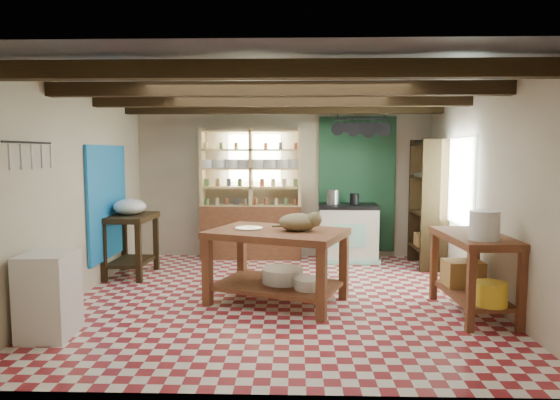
{
  "coord_description": "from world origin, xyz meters",
  "views": [
    {
      "loc": [
        0.18,
        -6.06,
        1.81
      ],
      "look_at": [
        -0.0,
        0.3,
        1.19
      ],
      "focal_mm": 32.0,
      "sensor_mm": 36.0,
      "label": 1
    }
  ],
  "objects_px": {
    "prep_table": "(131,245)",
    "white_cabinet": "(49,295)",
    "stove": "(348,233)",
    "cat": "(298,222)",
    "work_table": "(277,266)",
    "right_counter": "(473,274)"
  },
  "relations": [
    {
      "from": "prep_table",
      "to": "white_cabinet",
      "type": "xyz_separation_m",
      "value": [
        -0.02,
        -2.41,
        -0.04
      ]
    },
    {
      "from": "stove",
      "to": "cat",
      "type": "xyz_separation_m",
      "value": [
        -0.84,
        -2.37,
        0.51
      ]
    },
    {
      "from": "cat",
      "to": "work_table",
      "type": "bearing_deg",
      "value": -178.69
    },
    {
      "from": "work_table",
      "to": "prep_table",
      "type": "height_order",
      "value": "prep_table"
    },
    {
      "from": "work_table",
      "to": "white_cabinet",
      "type": "distance_m",
      "value": 2.5
    },
    {
      "from": "work_table",
      "to": "stove",
      "type": "xyz_separation_m",
      "value": [
        1.09,
        2.33,
        0.03
      ]
    },
    {
      "from": "work_table",
      "to": "cat",
      "type": "bearing_deg",
      "value": 11.31
    },
    {
      "from": "white_cabinet",
      "to": "prep_table",
      "type": "bearing_deg",
      "value": 87.1
    },
    {
      "from": "stove",
      "to": "cat",
      "type": "distance_m",
      "value": 2.57
    },
    {
      "from": "right_counter",
      "to": "cat",
      "type": "xyz_separation_m",
      "value": [
        -1.95,
        0.34,
        0.53
      ]
    },
    {
      "from": "stove",
      "to": "cat",
      "type": "bearing_deg",
      "value": -107.87
    },
    {
      "from": "work_table",
      "to": "cat",
      "type": "distance_m",
      "value": 0.6
    },
    {
      "from": "white_cabinet",
      "to": "right_counter",
      "type": "xyz_separation_m",
      "value": [
        4.4,
        0.8,
        0.04
      ]
    },
    {
      "from": "right_counter",
      "to": "cat",
      "type": "distance_m",
      "value": 2.05
    },
    {
      "from": "work_table",
      "to": "right_counter",
      "type": "bearing_deg",
      "value": 11.1
    },
    {
      "from": "stove",
      "to": "white_cabinet",
      "type": "height_order",
      "value": "stove"
    },
    {
      "from": "prep_table",
      "to": "white_cabinet",
      "type": "height_order",
      "value": "prep_table"
    },
    {
      "from": "stove",
      "to": "prep_table",
      "type": "relative_size",
      "value": 1.07
    },
    {
      "from": "white_cabinet",
      "to": "right_counter",
      "type": "distance_m",
      "value": 4.47
    },
    {
      "from": "stove",
      "to": "prep_table",
      "type": "height_order",
      "value": "stove"
    },
    {
      "from": "white_cabinet",
      "to": "cat",
      "type": "xyz_separation_m",
      "value": [
        2.45,
        1.15,
        0.57
      ]
    },
    {
      "from": "right_counter",
      "to": "cat",
      "type": "relative_size",
      "value": 2.72
    }
  ]
}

